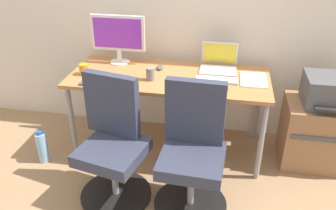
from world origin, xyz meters
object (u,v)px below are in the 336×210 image
object	(u,v)px
side_cabinet	(319,133)
water_bottle_on_floor	(42,147)
office_chair_right	(193,154)
coffee_mug	(84,69)
office_chair_left	(113,146)
printer	(329,91)
open_laptop	(219,63)
desktop_monitor	(118,36)

from	to	relation	value
side_cabinet	water_bottle_on_floor	size ratio (longest dim) A/B	1.92
office_chair_right	coffee_mug	world-z (taller)	office_chair_right
coffee_mug	office_chair_right	bearing A→B (deg)	-28.77
office_chair_left	coffee_mug	xyz separation A→B (m)	(-0.40, 0.54, 0.35)
printer	open_laptop	world-z (taller)	open_laptop
desktop_monitor	open_laptop	bearing A→B (deg)	-0.18
water_bottle_on_floor	desktop_monitor	distance (m)	1.17
coffee_mug	desktop_monitor	bearing A→B (deg)	55.84
office_chair_left	side_cabinet	bearing A→B (deg)	23.13
side_cabinet	office_chair_left	bearing A→B (deg)	-156.87
water_bottle_on_floor	coffee_mug	xyz separation A→B (m)	(0.34, 0.29, 0.63)
open_laptop	printer	bearing A→B (deg)	-11.33
office_chair_left	printer	xyz separation A→B (m)	(1.59, 0.68, 0.26)
water_bottle_on_floor	open_laptop	xyz separation A→B (m)	(1.45, 0.60, 0.64)
printer	desktop_monitor	distance (m)	1.81
water_bottle_on_floor	office_chair_right	bearing A→B (deg)	-10.66
office_chair_left	desktop_monitor	distance (m)	1.04
coffee_mug	water_bottle_on_floor	bearing A→B (deg)	-139.26
printer	water_bottle_on_floor	distance (m)	2.43
desktop_monitor	coffee_mug	world-z (taller)	desktop_monitor
side_cabinet	open_laptop	bearing A→B (deg)	168.73
desktop_monitor	printer	bearing A→B (deg)	-5.79
side_cabinet	printer	xyz separation A→B (m)	(0.00, -0.00, 0.40)
office_chair_left	open_laptop	bearing A→B (deg)	50.66
office_chair_right	open_laptop	size ratio (longest dim) A/B	3.03
office_chair_left	coffee_mug	size ratio (longest dim) A/B	10.22
side_cabinet	desktop_monitor	distance (m)	1.92
water_bottle_on_floor	coffee_mug	world-z (taller)	coffee_mug
office_chair_left	side_cabinet	size ratio (longest dim) A/B	1.58
office_chair_left	desktop_monitor	world-z (taller)	desktop_monitor
office_chair_left	coffee_mug	distance (m)	0.76
office_chair_left	open_laptop	xyz separation A→B (m)	(0.70, 0.85, 0.36)
office_chair_left	printer	distance (m)	1.75
desktop_monitor	coffee_mug	size ratio (longest dim) A/B	5.22
water_bottle_on_floor	open_laptop	distance (m)	1.69
office_chair_left	printer	size ratio (longest dim) A/B	2.35
side_cabinet	open_laptop	world-z (taller)	open_laptop
water_bottle_on_floor	office_chair_left	bearing A→B (deg)	-18.68
office_chair_right	printer	distance (m)	1.24
office_chair_right	coffee_mug	xyz separation A→B (m)	(-0.99, 0.54, 0.35)
office_chair_right	desktop_monitor	xyz separation A→B (m)	(-0.78, 0.86, 0.56)
open_laptop	coffee_mug	distance (m)	1.15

